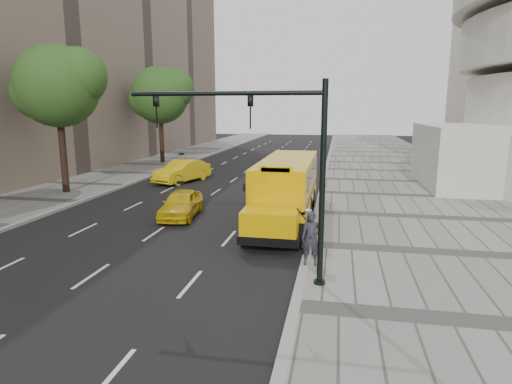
% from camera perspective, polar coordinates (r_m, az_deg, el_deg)
% --- Properties ---
extents(ground, '(140.00, 140.00, 0.00)m').
position_cam_1_polar(ground, '(24.04, -6.40, -2.34)').
color(ground, black).
rests_on(ground, ground).
extents(sidewalk_museum, '(12.00, 140.00, 0.15)m').
position_cam_1_polar(sidewalk_museum, '(23.50, 22.83, -3.28)').
color(sidewalk_museum, gray).
rests_on(sidewalk_museum, ground).
extents(sidewalk_far, '(6.00, 140.00, 0.15)m').
position_cam_1_polar(sidewalk_far, '(29.20, -27.49, -0.99)').
color(sidewalk_far, gray).
rests_on(sidewalk_far, ground).
extents(curb_museum, '(0.30, 140.00, 0.15)m').
position_cam_1_polar(curb_museum, '(22.99, 8.04, -2.81)').
color(curb_museum, gray).
rests_on(curb_museum, ground).
extents(curb_far, '(0.30, 140.00, 0.15)m').
position_cam_1_polar(curb_far, '(27.45, -22.57, -1.28)').
color(curb_far, gray).
rests_on(curb_far, ground).
extents(tree_b, '(5.80, 5.15, 9.50)m').
position_cam_1_polar(tree_b, '(30.34, -24.83, 12.76)').
color(tree_b, black).
rests_on(tree_b, ground).
extents(tree_c, '(6.31, 5.61, 9.64)m').
position_cam_1_polar(tree_c, '(44.25, -12.57, 12.56)').
color(tree_c, black).
rests_on(tree_c, ground).
extents(school_bus, '(2.96, 11.56, 3.19)m').
position_cam_1_polar(school_bus, '(22.01, 4.16, 1.15)').
color(school_bus, '#DFA500').
rests_on(school_bus, ground).
extents(taxi_near, '(2.06, 4.28, 1.41)m').
position_cam_1_polar(taxi_near, '(22.44, -9.94, -1.55)').
color(taxi_near, gold).
rests_on(taxi_near, ground).
extents(taxi_far, '(3.36, 5.38, 1.67)m').
position_cam_1_polar(taxi_far, '(33.12, -9.82, 2.75)').
color(taxi_far, gold).
rests_on(taxi_far, ground).
extents(pedestrian, '(0.71, 0.48, 1.91)m').
position_cam_1_polar(pedestrian, '(15.08, 7.37, -6.17)').
color(pedestrian, '#2B2A31').
rests_on(pedestrian, sidewalk_museum).
extents(traffic_signal, '(6.18, 0.36, 6.40)m').
position_cam_1_polar(traffic_signal, '(12.99, 2.71, 4.60)').
color(traffic_signal, black).
rests_on(traffic_signal, ground).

